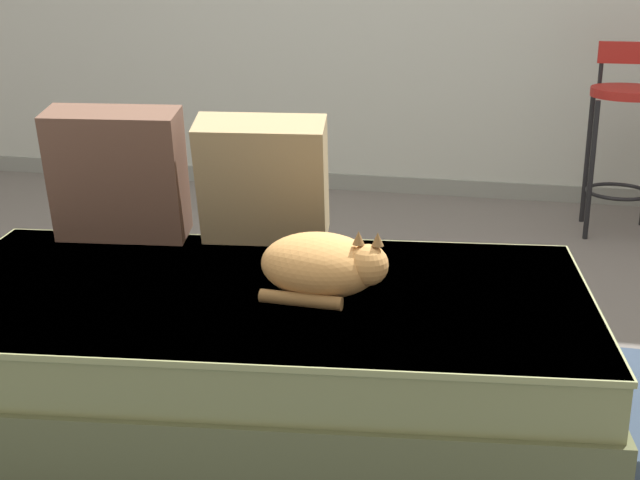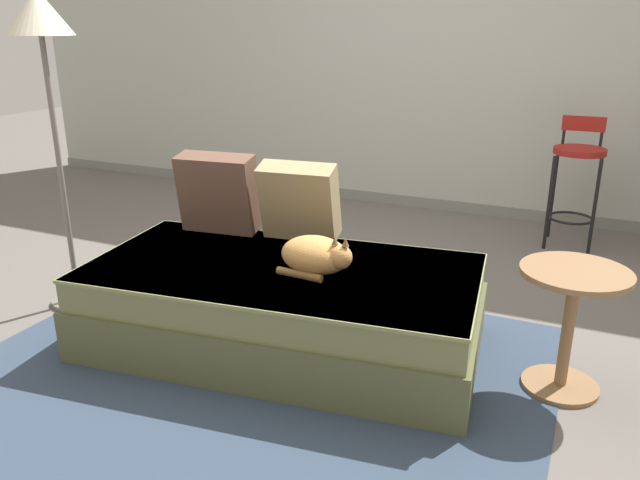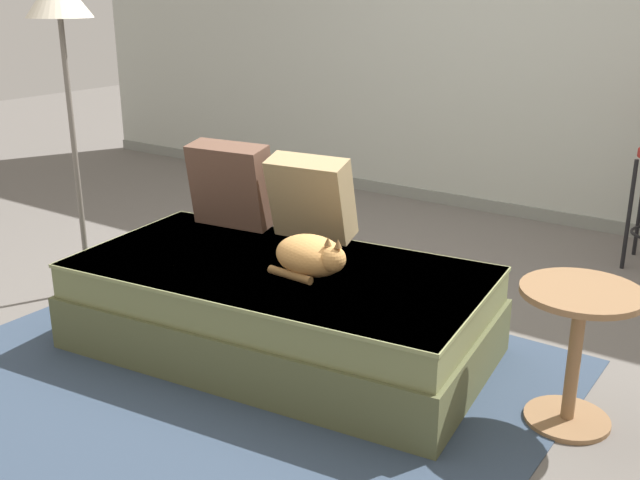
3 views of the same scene
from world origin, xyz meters
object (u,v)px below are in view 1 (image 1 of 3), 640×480
(couch, at_px, (260,355))
(throw_pillow_corner, at_px, (118,175))
(bar_stool_near_window, at_px, (625,120))
(cat, at_px, (324,265))
(throw_pillow_middle, at_px, (263,181))

(couch, distance_m, throw_pillow_corner, 0.76)
(couch, relative_size, bar_stool_near_window, 2.19)
(cat, bearing_deg, couch, 177.01)
(throw_pillow_middle, bearing_deg, couch, -76.45)
(throw_pillow_middle, relative_size, bar_stool_near_window, 0.47)
(couch, distance_m, cat, 0.34)
(bar_stool_near_window, bearing_deg, throw_pillow_middle, -125.64)
(couch, height_order, throw_pillow_middle, throw_pillow_middle)
(cat, bearing_deg, throw_pillow_middle, 125.63)
(throw_pillow_corner, distance_m, throw_pillow_middle, 0.46)
(couch, relative_size, cat, 5.42)
(throw_pillow_middle, bearing_deg, bar_stool_near_window, 54.36)
(throw_pillow_corner, relative_size, throw_pillow_middle, 1.04)
(throw_pillow_corner, bearing_deg, couch, -30.31)
(cat, bearing_deg, bar_stool_near_window, 65.34)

